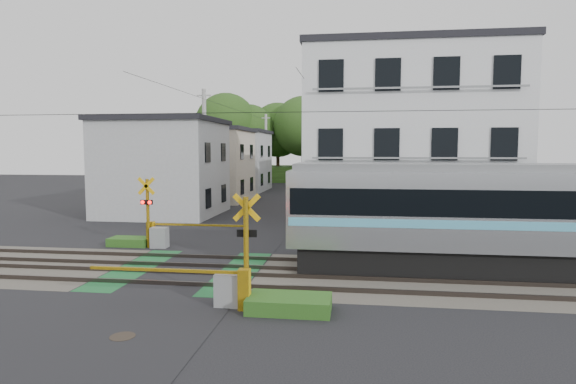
# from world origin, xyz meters

# --- Properties ---
(ground) EXTENTS (120.00, 120.00, 0.00)m
(ground) POSITION_xyz_m (0.00, 0.00, 0.00)
(ground) COLOR black
(track_bed) EXTENTS (120.00, 120.00, 0.14)m
(track_bed) POSITION_xyz_m (0.00, 0.00, 0.04)
(track_bed) COLOR #47423A
(track_bed) RESTS_ON ground
(crossing_signal_near) EXTENTS (4.74, 0.65, 3.09)m
(crossing_signal_near) POSITION_xyz_m (2.59, -3.65, 0.71)
(crossing_signal_near) COLOR #ECAF0C
(crossing_signal_near) RESTS_ON ground
(crossing_signal_far) EXTENTS (4.74, 0.65, 3.09)m
(crossing_signal_far) POSITION_xyz_m (-2.59, 3.65, 0.71)
(crossing_signal_far) COLOR #ECAF0C
(crossing_signal_far) RESTS_ON ground
(apartment_block) EXTENTS (10.20, 8.36, 9.30)m
(apartment_block) POSITION_xyz_m (8.50, 9.49, 4.66)
(apartment_block) COLOR silver
(apartment_block) RESTS_ON ground
(houses_row) EXTENTS (22.07, 31.35, 6.80)m
(houses_row) POSITION_xyz_m (0.25, 25.92, 3.24)
(houses_row) COLOR #B3B6B8
(houses_row) RESTS_ON ground
(tree_hill) EXTENTS (40.00, 13.19, 11.84)m
(tree_hill) POSITION_xyz_m (0.24, 47.93, 6.16)
(tree_hill) COLOR #2A4B19
(tree_hill) RESTS_ON ground
(catenary) EXTENTS (60.00, 5.04, 7.00)m
(catenary) POSITION_xyz_m (6.00, 0.03, 3.70)
(catenary) COLOR #2D2D33
(catenary) RESTS_ON ground
(utility_poles) EXTENTS (7.90, 42.00, 8.00)m
(utility_poles) POSITION_xyz_m (-1.05, 23.01, 4.08)
(utility_poles) COLOR #A5A5A0
(utility_poles) RESTS_ON ground
(pedestrian) EXTENTS (0.70, 0.46, 1.90)m
(pedestrian) POSITION_xyz_m (1.33, 26.37, 0.95)
(pedestrian) COLOR #292933
(pedestrian) RESTS_ON ground
(manhole_cover) EXTENTS (0.58, 0.58, 0.02)m
(manhole_cover) POSITION_xyz_m (0.67, -6.07, 0.01)
(manhole_cover) COLOR #2D261E
(manhole_cover) RESTS_ON ground
(weed_patches) EXTENTS (10.25, 8.80, 0.40)m
(weed_patches) POSITION_xyz_m (1.76, -0.09, 0.18)
(weed_patches) COLOR #2D5E1E
(weed_patches) RESTS_ON ground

